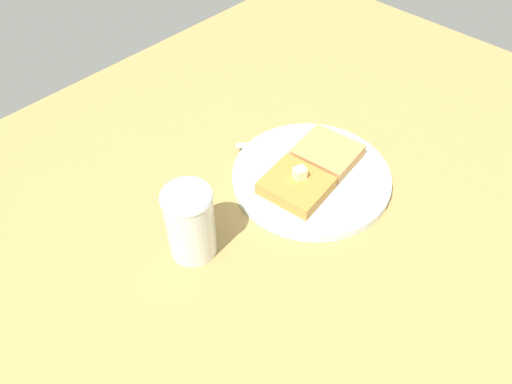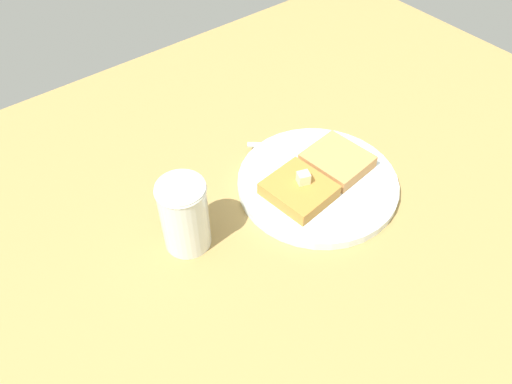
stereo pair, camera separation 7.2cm
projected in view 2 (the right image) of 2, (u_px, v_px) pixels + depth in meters
table_surface at (354, 207)px, 78.01cm from camera, size 114.88×114.88×2.15cm
plate at (318, 183)px, 78.94cm from camera, size 25.32×25.32×1.50cm
toast_slice_left at (299, 190)px, 75.46cm from camera, size 9.62×10.30×2.18cm
toast_slice_middle at (337, 161)px, 79.91cm from camera, size 9.62×10.30×2.18cm
butter_pat_primary at (303, 178)px, 74.44cm from camera, size 2.23×2.12×1.78cm
fork at (301, 146)px, 83.77cm from camera, size 13.22×11.33×0.36cm
syrup_jar at (185, 217)px, 68.29cm from camera, size 6.90×6.90×11.27cm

